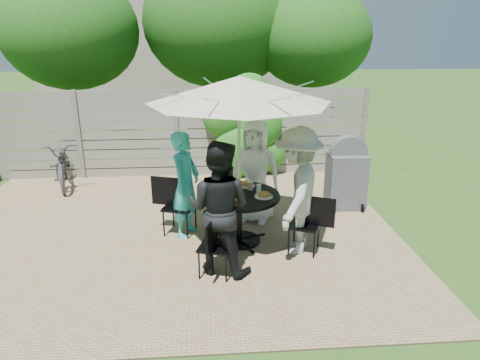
{
  "coord_description": "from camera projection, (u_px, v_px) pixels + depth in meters",
  "views": [
    {
      "loc": [
        0.65,
        -5.83,
        2.93
      ],
      "look_at": [
        1.1,
        0.03,
        0.9
      ],
      "focal_mm": 32.0,
      "sensor_mm": 36.0,
      "label": 1
    }
  ],
  "objects": [
    {
      "name": "umbrella",
      "position": [
        239.0,
        89.0,
        5.59
      ],
      "size": [
        3.22,
        3.22,
        2.4
      ],
      "rotation": [
        0.0,
        0.0,
        -0.39
      ],
      "color": "silver",
      "rests_on": "ground"
    },
    {
      "name": "coffee_cup",
      "position": [
        250.0,
        186.0,
        6.22
      ],
      "size": [
        0.08,
        0.08,
        0.12
      ],
      "primitive_type": "cylinder",
      "color": "#C6B293",
      "rests_on": "patio_table"
    },
    {
      "name": "plate_front",
      "position": [
        231.0,
        202.0,
        5.74
      ],
      "size": [
        0.26,
        0.26,
        0.06
      ],
      "color": "white",
      "rests_on": "patio_table"
    },
    {
      "name": "bbq_grill",
      "position": [
        346.0,
        176.0,
        7.38
      ],
      "size": [
        0.65,
        0.5,
        1.3
      ],
      "rotation": [
        0.0,
        0.0,
        -0.02
      ],
      "color": "#595A5F",
      "rests_on": "ground"
    },
    {
      "name": "chair_back",
      "position": [
        257.0,
        201.0,
        7.1
      ],
      "size": [
        0.58,
        0.7,
        0.92
      ],
      "rotation": [
        0.0,
        0.0,
        4.31
      ],
      "color": "black",
      "rests_on": "ground"
    },
    {
      "name": "person_right",
      "position": [
        297.0,
        192.0,
        5.79
      ],
      "size": [
        1.05,
        1.31,
        1.78
      ],
      "primitive_type": "imported",
      "rotation": [
        0.0,
        0.0,
        4.33
      ],
      "color": "#B1B0AC",
      "rests_on": "ground"
    },
    {
      "name": "glass_right",
      "position": [
        259.0,
        189.0,
        6.07
      ],
      "size": [
        0.07,
        0.07,
        0.14
      ],
      "primitive_type": "cylinder",
      "color": "silver",
      "rests_on": "patio_table"
    },
    {
      "name": "glass_front",
      "position": [
        241.0,
        197.0,
        5.79
      ],
      "size": [
        0.07,
        0.07,
        0.14
      ],
      "primitive_type": "cylinder",
      "color": "silver",
      "rests_on": "patio_table"
    },
    {
      "name": "chair_right",
      "position": [
        305.0,
        235.0,
        5.96
      ],
      "size": [
        0.64,
        0.53,
        0.84
      ],
      "rotation": [
        0.0,
        0.0,
        2.73
      ],
      "color": "black",
      "rests_on": "ground"
    },
    {
      "name": "plate_back",
      "position": [
        247.0,
        184.0,
        6.39
      ],
      "size": [
        0.26,
        0.26,
        0.06
      ],
      "color": "white",
      "rests_on": "patio_table"
    },
    {
      "name": "bicycle",
      "position": [
        62.0,
        163.0,
        8.53
      ],
      "size": [
        1.12,
        1.89,
        0.94
      ],
      "primitive_type": "imported",
      "rotation": [
        0.0,
        0.0,
        0.3
      ],
      "color": "#333338",
      "rests_on": "ground"
    },
    {
      "name": "person_front",
      "position": [
        219.0,
        209.0,
        5.29
      ],
      "size": [
        1.03,
        0.93,
        1.73
      ],
      "primitive_type": "imported",
      "rotation": [
        0.0,
        0.0,
        2.76
      ],
      "color": "black",
      "rests_on": "ground"
    },
    {
      "name": "patio_table",
      "position": [
        239.0,
        209.0,
        6.15
      ],
      "size": [
        1.5,
        1.5,
        0.76
      ],
      "rotation": [
        0.0,
        0.0,
        -0.39
      ],
      "color": "black",
      "rests_on": "ground"
    },
    {
      "name": "plate_right",
      "position": [
        264.0,
        195.0,
        5.96
      ],
      "size": [
        0.26,
        0.26,
        0.06
      ],
      "color": "white",
      "rests_on": "patio_table"
    },
    {
      "name": "plate_left",
      "position": [
        215.0,
        190.0,
        6.17
      ],
      "size": [
        0.26,
        0.26,
        0.06
      ],
      "color": "white",
      "rests_on": "patio_table"
    },
    {
      "name": "person_back",
      "position": [
        255.0,
        172.0,
        6.8
      ],
      "size": [
        0.96,
        0.8,
        1.67
      ],
      "primitive_type": "imported",
      "rotation": [
        0.0,
        0.0,
        5.9
      ],
      "color": "white",
      "rests_on": "ground"
    },
    {
      "name": "chair_left",
      "position": [
        179.0,
        217.0,
        6.51
      ],
      "size": [
        0.69,
        0.54,
        0.9
      ],
      "rotation": [
        0.0,
        0.0,
        5.97
      ],
      "color": "black",
      "rests_on": "ground"
    },
    {
      "name": "syrup_jug",
      "position": [
        236.0,
        187.0,
        6.11
      ],
      "size": [
        0.09,
        0.09,
        0.16
      ],
      "primitive_type": "cylinder",
      "color": "#59280C",
      "rests_on": "patio_table"
    },
    {
      "name": "person_left",
      "position": [
        186.0,
        185.0,
        6.3
      ],
      "size": [
        0.58,
        0.69,
        1.61
      ],
      "primitive_type": "imported",
      "rotation": [
        0.0,
        0.0,
        7.47
      ],
      "color": "#2BB7BB",
      "rests_on": "ground"
    },
    {
      "name": "glass_back",
      "position": [
        238.0,
        183.0,
        6.31
      ],
      "size": [
        0.07,
        0.07,
        0.14
      ],
      "primitive_type": "cylinder",
      "color": "silver",
      "rests_on": "patio_table"
    },
    {
      "name": "backyard_envelope",
      "position": [
        190.0,
        42.0,
        15.25
      ],
      "size": [
        60.0,
        60.0,
        5.0
      ],
      "color": "#2C4D18",
      "rests_on": "ground"
    },
    {
      "name": "glass_left",
      "position": [
        219.0,
        190.0,
        6.03
      ],
      "size": [
        0.07,
        0.07,
        0.14
      ],
      "primitive_type": "cylinder",
      "color": "silver",
      "rests_on": "patio_table"
    },
    {
      "name": "chair_front",
      "position": [
        216.0,
        258.0,
        5.37
      ],
      "size": [
        0.5,
        0.63,
        0.83
      ],
      "rotation": [
        0.0,
        0.0,
        1.28
      ],
      "color": "black",
      "rests_on": "ground"
    }
  ]
}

